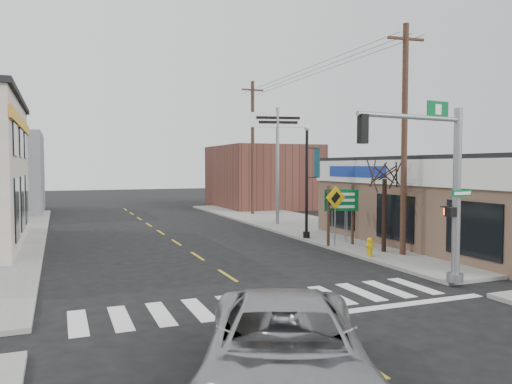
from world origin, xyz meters
name	(u,v)px	position (x,y,z in m)	size (l,w,h in m)	color
ground	(274,306)	(0.00, 0.00, 0.00)	(140.00, 140.00, 0.00)	black
sidewalk_right	(326,230)	(9.00, 13.00, 0.07)	(6.00, 38.00, 0.13)	gray
center_line	(197,256)	(0.00, 8.00, 0.01)	(0.12, 56.00, 0.01)	gold
crosswalk	(268,302)	(0.00, 0.40, 0.01)	(11.00, 2.20, 0.01)	silver
thrift_store	(497,202)	(14.50, 6.00, 2.00)	(12.00, 14.00, 4.00)	brown
bldg_distant_right	(262,177)	(12.00, 30.00, 2.80)	(8.00, 10.00, 5.60)	brown
suv	(285,351)	(-2.00, -4.99, 0.79)	(2.63, 5.71, 1.59)	#9C9FA2
traffic_signal_pole	(440,176)	(5.54, -0.05, 3.47)	(4.42, 0.37, 5.60)	gray
guide_sign	(341,206)	(6.68, 7.57, 1.93)	(1.59, 0.13, 2.77)	#462D20
fire_hydrant	(370,246)	(6.30, 4.72, 0.55)	(0.24, 0.24, 0.76)	#D6A708
ped_crossing_sign	(335,205)	(6.30, 7.43, 2.01)	(1.07, 0.08, 2.75)	gray
lamp_post	(308,173)	(6.36, 10.25, 3.44)	(0.74, 0.58, 5.71)	black
dance_center_sign	(278,137)	(7.47, 16.46, 5.58)	(3.43, 0.21, 7.30)	gray
bare_tree	(385,166)	(7.50, 5.43, 3.78)	(2.32, 2.32, 4.64)	black
shrub_front	(499,248)	(10.48, 2.15, 0.59)	(1.22, 1.22, 0.92)	#213A1A
shrub_back	(419,239)	(9.66, 5.79, 0.50)	(0.98, 0.98, 0.74)	black
utility_pole_near	(404,137)	(7.80, 4.56, 4.95)	(1.63, 0.25, 9.39)	#462F21
utility_pole_far	(253,146)	(8.42, 23.22, 5.28)	(1.75, 0.26, 10.04)	#3E3018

